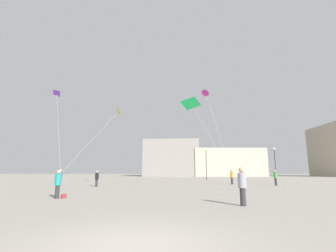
{
  "coord_description": "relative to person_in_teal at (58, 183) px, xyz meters",
  "views": [
    {
      "loc": [
        0.97,
        -5.58,
        1.52
      ],
      "look_at": [
        0.0,
        17.54,
        5.83
      ],
      "focal_mm": 26.2,
      "sensor_mm": 36.0,
      "label": 1
    }
  ],
  "objects": [
    {
      "name": "kite_violet_delta",
      "position": [
        -8.2,
        14.65,
        10.15
      ],
      "size": [
        2.72,
        2.15,
        10.22
      ],
      "color": "purple"
    },
    {
      "name": "person_in_orange",
      "position": [
        13.39,
        16.11,
        0.08
      ],
      "size": [
        0.38,
        0.38,
        1.76
      ],
      "rotation": [
        0.0,
        0.0,
        4.29
      ],
      "color": "#2D2D33",
      "rests_on": "ground_plane"
    },
    {
      "name": "building_centre_hall",
      "position": [
        23.0,
        66.37,
        3.49
      ],
      "size": [
        22.88,
        10.25,
        8.75
      ],
      "color": "#B2A893",
      "rests_on": "ground_plane"
    },
    {
      "name": "lamppost_east",
      "position": [
        21.32,
        23.07,
        2.49
      ],
      "size": [
        0.36,
        0.36,
        5.05
      ],
      "color": "#2D2D30",
      "rests_on": "ground_plane"
    },
    {
      "name": "person_in_green",
      "position": [
        17.67,
        13.82,
        0.05
      ],
      "size": [
        0.37,
        0.37,
        1.71
      ],
      "rotation": [
        0.0,
        0.0,
        3.97
      ],
      "color": "#2D2D33",
      "rests_on": "ground_plane"
    },
    {
      "name": "handbag_beside_flyer",
      "position": [
        0.35,
        0.1,
        -0.77
      ],
      "size": [
        0.24,
        0.35,
        0.24
      ],
      "primitive_type": "cube",
      "rotation": [
        0.0,
        0.0,
        4.35
      ],
      "color": "maroon",
      "rests_on": "ground_plane"
    },
    {
      "name": "kite_emerald_delta",
      "position": [
        8.24,
        8.37,
        6.91
      ],
      "size": [
        6.21,
        8.7,
        6.98
      ],
      "color": "green"
    },
    {
      "name": "person_in_blue",
      "position": [
        -6.25,
        13.18,
        0.09
      ],
      "size": [
        0.39,
        0.39,
        1.79
      ],
      "rotation": [
        0.0,
        0.0,
        2.53
      ],
      "color": "#2D2D33",
      "rests_on": "ground_plane"
    },
    {
      "name": "person_in_grey",
      "position": [
        9.87,
        -2.64,
        0.06
      ],
      "size": [
        0.37,
        0.37,
        1.72
      ],
      "rotation": [
        0.0,
        0.0,
        3.84
      ],
      "color": "#2D2D33",
      "rests_on": "ground_plane"
    },
    {
      "name": "kite_amber_delta",
      "position": [
        -1.18,
        18.0,
        8.62
      ],
      "size": [
        5.63,
        5.78,
        8.8
      ],
      "color": "yellow"
    },
    {
      "name": "ground_plane",
      "position": [
        6.0,
        -8.65,
        -0.89
      ],
      "size": [
        300.0,
        300.0,
        0.0
      ],
      "primitive_type": "plane",
      "color": "#9E9689"
    },
    {
      "name": "lamppost_west",
      "position": [
        11.98,
        30.46,
        2.8
      ],
      "size": [
        0.36,
        0.36,
        5.58
      ],
      "color": "#2D2D30",
      "rests_on": "ground_plane"
    },
    {
      "name": "kite_magenta_diamond",
      "position": [
        10.37,
        14.56,
        9.96
      ],
      "size": [
        3.65,
        2.17,
        10.06
      ],
      "color": "#D12899"
    },
    {
      "name": "person_in_black",
      "position": [
        -1.35,
        10.93,
        -0.0
      ],
      "size": [
        0.35,
        0.35,
        1.62
      ],
      "rotation": [
        0.0,
        0.0,
        2.93
      ],
      "color": "#2D2D33",
      "rests_on": "ground_plane"
    },
    {
      "name": "building_left_hall",
      "position": [
        5.0,
        70.19,
        4.96
      ],
      "size": [
        18.54,
        17.37,
        11.7
      ],
      "color": "gray",
      "rests_on": "ground_plane"
    },
    {
      "name": "person_in_teal",
      "position": [
        0.0,
        0.0,
        0.0
      ],
      "size": [
        0.35,
        0.35,
        1.62
      ],
      "rotation": [
        0.0,
        0.0,
        0.75
      ],
      "color": "#2D2D33",
      "rests_on": "ground_plane"
    }
  ]
}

